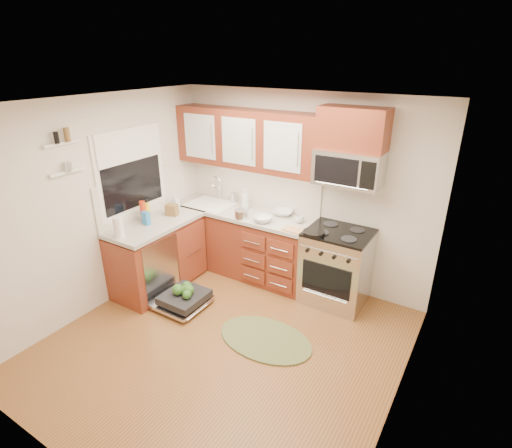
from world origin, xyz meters
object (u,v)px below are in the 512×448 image
Objects in this scene: bowl_a at (283,213)px; cup at (299,219)px; dishwasher at (182,299)px; skillet at (314,233)px; rug at (265,339)px; bowl_b at (263,219)px; paper_towel_roll at (119,228)px; cutting_board at (294,230)px; upper_cabinets at (246,139)px; stock_pot at (242,214)px; range at (336,267)px; sink at (210,212)px; microwave at (349,168)px.

bowl_a is 0.33m from cup.
dishwasher is 2.74× the size of skillet.
rug is 1.49m from bowl_b.
skillet is at bearing -5.44° from bowl_b.
skillet is at bearing 32.16° from paper_towel_roll.
skillet reaches higher than dishwasher.
rug is 4.17× the size of cutting_board.
cutting_board is at bearing -21.42° from upper_cabinets.
stock_pot is at bearing 134.57° from rug.
range is 1.36× the size of dishwasher.
upper_cabinets reaches higher than range.
stock_pot is 1.58× the size of cup.
skillet is 1.04m from stock_pot.
bowl_b is (-0.10, -0.35, 0.01)m from bowl_a.
sink is 2.43× the size of skillet.
cutting_board is at bearing -7.96° from sink.
bowl_b is at bearing 58.43° from dishwasher.
cup is at bearing 100.89° from cutting_board.
rug is at bearing -105.16° from microwave.
range is 3.79× the size of paper_towel_roll.
microwave is 2.14m from rug.
microwave is 1.23× the size of sink.
microwave is at bearing 14.70° from stock_pot.
dishwasher is 1.16m from paper_towel_roll.
skillet is (-0.22, -0.37, -0.73)m from microwave.
cup is at bearing 28.95° from bowl_b.
paper_towel_roll reaches higher than range.
microwave is 1.09× the size of dishwasher.
microwave is 2.13m from sink.
paper_towel_roll is 2.18m from cup.
skillet is at bearing 82.31° from rug.
bowl_a is (1.08, 0.18, 0.16)m from sink.
rug is at bearing 9.83° from paper_towel_roll.
bowl_a is (0.55, 0.03, -0.92)m from upper_cabinets.
upper_cabinets is 2.93× the size of dishwasher.
stock_pot is at bearing 180.00° from cutting_board.
stock_pot reaches higher than rug.
dishwasher is at bearing -146.28° from skillet.
sink is 1.73m from skillet.
cup reaches higher than cutting_board.
paper_towel_roll is at bearing -142.74° from cutting_board.
upper_cabinets is at bearing 158.58° from cutting_board.
dishwasher is 1.70m from bowl_a.
skillet is 0.74m from bowl_b.
stock_pot is at bearing -165.30° from microwave.
bowl_b is (-0.74, 0.07, -0.01)m from skillet.
upper_cabinets is 1.21m from sink.
sink is (-1.93, -0.13, -0.90)m from microwave.
bowl_b is at bearing 122.64° from rug.
skillet is 1.02× the size of paper_towel_roll.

